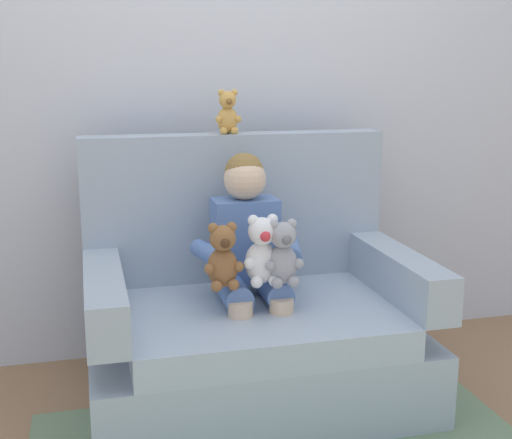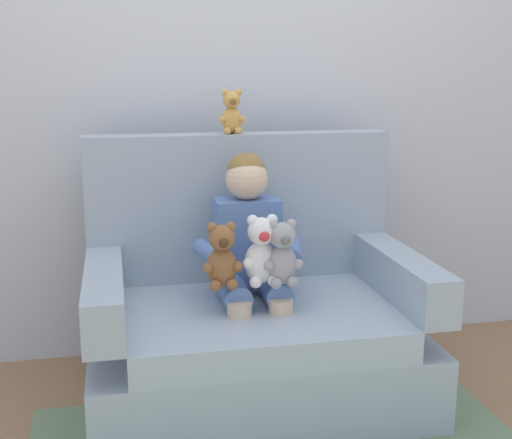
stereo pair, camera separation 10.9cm
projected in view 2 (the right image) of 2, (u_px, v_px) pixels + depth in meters
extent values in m
plane|color=#936D4C|center=(256.00, 400.00, 2.79)|extent=(8.00, 8.00, 0.00)
cube|color=silver|center=(227.00, 74.00, 3.12)|extent=(6.00, 0.10, 2.60)
cube|color=#9EADBC|center=(256.00, 366.00, 2.76)|extent=(1.31, 0.87, 0.30)
cube|color=#A6B6C6|center=(260.00, 323.00, 2.64)|extent=(1.03, 0.73, 0.12)
cube|color=#9EADBC|center=(239.00, 206.00, 2.98)|extent=(1.31, 0.14, 0.63)
cube|color=#9EADBC|center=(104.00, 296.00, 2.49)|extent=(0.14, 0.73, 0.18)
cube|color=#9EADBC|center=(402.00, 277.00, 2.73)|extent=(0.14, 0.73, 0.18)
cube|color=#597AB7|center=(247.00, 240.00, 2.77)|extent=(0.26, 0.16, 0.34)
sphere|color=beige|center=(247.00, 179.00, 2.72)|extent=(0.17, 0.17, 0.17)
sphere|color=olive|center=(246.00, 172.00, 2.72)|extent=(0.16, 0.16, 0.16)
cylinder|color=#597AB7|center=(233.00, 291.00, 2.67)|extent=(0.11, 0.26, 0.11)
cylinder|color=beige|center=(240.00, 339.00, 2.58)|extent=(0.09, 0.09, 0.30)
cylinder|color=#597AB7|center=(273.00, 288.00, 2.70)|extent=(0.11, 0.26, 0.11)
cylinder|color=beige|center=(281.00, 336.00, 2.61)|extent=(0.09, 0.09, 0.30)
cylinder|color=#597AB7|center=(212.00, 255.00, 2.63)|extent=(0.13, 0.27, 0.07)
cylinder|color=#597AB7|center=(292.00, 250.00, 2.69)|extent=(0.13, 0.27, 0.07)
ellipsoid|color=white|center=(262.00, 262.00, 2.57)|extent=(0.12, 0.11, 0.16)
sphere|color=white|center=(263.00, 231.00, 2.53)|extent=(0.11, 0.11, 0.11)
sphere|color=#DB333D|center=(265.00, 236.00, 2.49)|extent=(0.04, 0.04, 0.04)
sphere|color=white|center=(253.00, 220.00, 2.52)|extent=(0.04, 0.04, 0.04)
sphere|color=white|center=(248.00, 264.00, 2.53)|extent=(0.04, 0.04, 0.04)
sphere|color=white|center=(256.00, 282.00, 2.53)|extent=(0.05, 0.05, 0.05)
sphere|color=white|center=(272.00, 219.00, 2.54)|extent=(0.04, 0.04, 0.04)
sphere|color=white|center=(279.00, 262.00, 2.55)|extent=(0.04, 0.04, 0.04)
sphere|color=white|center=(274.00, 281.00, 2.55)|extent=(0.05, 0.05, 0.05)
ellipsoid|color=brown|center=(222.00, 267.00, 2.53)|extent=(0.12, 0.10, 0.15)
sphere|color=brown|center=(222.00, 238.00, 2.50)|extent=(0.10, 0.10, 0.10)
sphere|color=#4C2D19|center=(224.00, 243.00, 2.46)|extent=(0.04, 0.04, 0.04)
sphere|color=brown|center=(212.00, 228.00, 2.49)|extent=(0.04, 0.04, 0.04)
sphere|color=brown|center=(208.00, 268.00, 2.49)|extent=(0.04, 0.04, 0.04)
sphere|color=brown|center=(215.00, 286.00, 2.50)|extent=(0.04, 0.04, 0.04)
sphere|color=brown|center=(231.00, 227.00, 2.50)|extent=(0.04, 0.04, 0.04)
sphere|color=brown|center=(238.00, 266.00, 2.51)|extent=(0.04, 0.04, 0.04)
sphere|color=brown|center=(232.00, 284.00, 2.51)|extent=(0.04, 0.04, 0.04)
ellipsoid|color=#9E9EA3|center=(282.00, 265.00, 2.56)|extent=(0.12, 0.10, 0.15)
sphere|color=#9E9EA3|center=(283.00, 235.00, 2.52)|extent=(0.10, 0.10, 0.10)
sphere|color=slate|center=(285.00, 240.00, 2.48)|extent=(0.04, 0.04, 0.04)
sphere|color=#9E9EA3|center=(273.00, 225.00, 2.51)|extent=(0.04, 0.04, 0.04)
sphere|color=#9E9EA3|center=(269.00, 266.00, 2.52)|extent=(0.04, 0.04, 0.04)
sphere|color=#9E9EA3|center=(276.00, 283.00, 2.52)|extent=(0.04, 0.04, 0.04)
sphere|color=#9E9EA3|center=(291.00, 224.00, 2.53)|extent=(0.04, 0.04, 0.04)
sphere|color=#9E9EA3|center=(298.00, 264.00, 2.54)|extent=(0.04, 0.04, 0.04)
sphere|color=#9E9EA3|center=(293.00, 282.00, 2.54)|extent=(0.04, 0.04, 0.04)
ellipsoid|color=gold|center=(231.00, 120.00, 2.89)|extent=(0.09, 0.07, 0.11)
sphere|color=gold|center=(232.00, 100.00, 2.86)|extent=(0.07, 0.07, 0.07)
sphere|color=brown|center=(233.00, 101.00, 2.83)|extent=(0.03, 0.03, 0.03)
sphere|color=gold|center=(225.00, 93.00, 2.85)|extent=(0.03, 0.03, 0.03)
sphere|color=gold|center=(223.00, 119.00, 2.86)|extent=(0.03, 0.03, 0.03)
sphere|color=gold|center=(227.00, 131.00, 2.86)|extent=(0.03, 0.03, 0.03)
sphere|color=gold|center=(237.00, 93.00, 2.86)|extent=(0.03, 0.03, 0.03)
sphere|color=gold|center=(242.00, 119.00, 2.87)|extent=(0.03, 0.03, 0.03)
sphere|color=gold|center=(238.00, 131.00, 2.87)|extent=(0.03, 0.03, 0.03)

